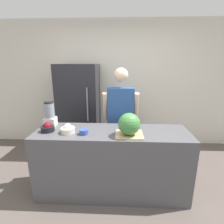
# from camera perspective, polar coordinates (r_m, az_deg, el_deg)

# --- Properties ---
(ground_plane) EXTENTS (14.00, 14.00, 0.00)m
(ground_plane) POSITION_cam_1_polar(r_m,az_deg,el_deg) (2.52, -0.42, -28.42)
(ground_plane) COLOR #564C47
(wall_back) EXTENTS (8.00, 0.06, 2.60)m
(wall_back) POSITION_cam_1_polar(r_m,az_deg,el_deg) (3.78, 1.18, 8.81)
(wall_back) COLOR silver
(wall_back) RESTS_ON ground_plane
(counter_island) EXTENTS (2.00, 0.61, 0.90)m
(counter_island) POSITION_cam_1_polar(r_m,az_deg,el_deg) (2.48, -0.04, -15.95)
(counter_island) COLOR #4C4C51
(counter_island) RESTS_ON ground_plane
(refrigerator) EXTENTS (0.76, 0.72, 1.74)m
(refrigerator) POSITION_cam_1_polar(r_m,az_deg,el_deg) (3.56, -10.47, 1.04)
(refrigerator) COLOR #232328
(refrigerator) RESTS_ON ground_plane
(person) EXTENTS (0.56, 0.27, 1.69)m
(person) POSITION_cam_1_polar(r_m,az_deg,el_deg) (2.87, 2.78, -2.32)
(person) COLOR gray
(person) RESTS_ON ground_plane
(cutting_board) EXTENTS (0.34, 0.30, 0.01)m
(cutting_board) POSITION_cam_1_polar(r_m,az_deg,el_deg) (2.17, 5.62, -7.30)
(cutting_board) COLOR tan
(cutting_board) RESTS_ON counter_island
(watermelon) EXTENTS (0.27, 0.27, 0.27)m
(watermelon) POSITION_cam_1_polar(r_m,az_deg,el_deg) (2.10, 5.59, -3.93)
(watermelon) COLOR #3D7F3D
(watermelon) RESTS_ON cutting_board
(bowl_cherries) EXTENTS (0.17, 0.17, 0.13)m
(bowl_cherries) POSITION_cam_1_polar(r_m,az_deg,el_deg) (2.40, -20.28, -4.83)
(bowl_cherries) COLOR black
(bowl_cherries) RESTS_ON counter_island
(bowl_cream) EXTENTS (0.18, 0.18, 0.12)m
(bowl_cream) POSITION_cam_1_polar(r_m,az_deg,el_deg) (2.28, -14.24, -5.49)
(bowl_cream) COLOR beige
(bowl_cream) RESTS_ON counter_island
(bowl_small_blue) EXTENTS (0.11, 0.11, 0.06)m
(bowl_small_blue) POSITION_cam_1_polar(r_m,az_deg,el_deg) (2.21, -9.21, -6.40)
(bowl_small_blue) COLOR #334C9E
(bowl_small_blue) RESTS_ON counter_island
(blender) EXTENTS (0.15, 0.15, 0.35)m
(blender) POSITION_cam_1_polar(r_m,az_deg,el_deg) (2.57, -19.63, -0.79)
(blender) COLOR silver
(blender) RESTS_ON counter_island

